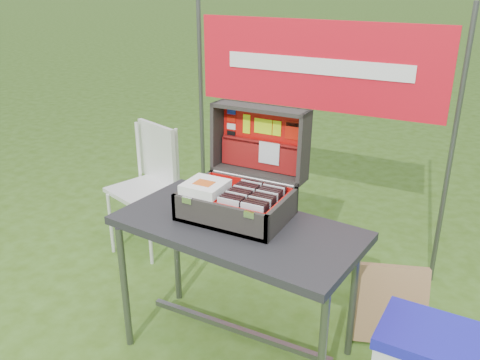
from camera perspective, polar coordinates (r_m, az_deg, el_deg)
The scene contains 93 objects.
ground at distance 2.87m, azimuth -0.75°, elevation -17.51°, with size 80.00×80.00×0.00m, color #355412.
table at distance 2.60m, azimuth -0.30°, elevation -12.20°, with size 1.17×0.59×0.73m, color #2C2C2F, non-canonical shape.
table_top at distance 2.42m, azimuth -0.32°, elevation -5.43°, with size 1.17×0.59×0.04m, color #2C2C2F.
table_leg_fl at distance 2.70m, azimuth -12.82°, elevation -11.80°, with size 0.04×0.04×0.69m, color #59595B.
table_leg_fr at distance 2.28m, azimuth 9.19°, elevation -18.91°, with size 0.04×0.04×0.69m, color #59595B.
table_leg_bl at distance 3.01m, azimuth -7.14°, elevation -7.55°, with size 0.04×0.04×0.69m, color #59595B.
table_leg_br at distance 2.64m, azimuth 12.59°, elevation -12.74°, with size 0.04×0.04×0.69m, color #59595B.
table_brace at distance 2.74m, azimuth -0.29°, elevation -16.44°, with size 1.02×0.03×0.03m, color #59595B.
suitcase at distance 2.43m, azimuth 0.20°, elevation 1.63°, with size 0.50×0.52×0.49m, color #3E3A36, non-canonical shape.
suitcase_base_bottom at distance 2.48m, azimuth -0.45°, elevation -3.90°, with size 0.50×0.36×0.02m, color #3E3A36.
suitcase_base_wall_front at distance 2.32m, azimuth -2.43°, elevation -4.27°, with size 0.50×0.02×0.13m, color #3E3A36.
suitcase_base_wall_back at distance 2.59m, azimuth 1.31°, elevation -1.29°, with size 0.50×0.02×0.13m, color #3E3A36.
suitcase_base_wall_left at distance 2.57m, azimuth -5.21°, elevation -1.63°, with size 0.02×0.36×0.13m, color #3E3A36.
suitcase_base_wall_right at distance 2.36m, azimuth 4.73°, elevation -3.84°, with size 0.02×0.36×0.13m, color #3E3A36.
suitcase_liner_floor at distance 2.47m, azimuth -0.45°, elevation -3.63°, with size 0.46×0.32×0.01m, color red.
suitcase_latch_left at distance 2.37m, azimuth -5.96°, elevation -2.29°, with size 0.05×0.01×0.03m, color silver.
suitcase_latch_right at distance 2.22m, azimuth 1.05°, elevation -3.92°, with size 0.05×0.01×0.03m, color silver.
suitcase_hinge at distance 2.57m, azimuth 1.42°, elevation 0.16°, with size 0.02×0.02×0.45m, color silver.
suitcase_lid_back at distance 2.63m, azimuth 2.73°, elevation 4.65°, with size 0.50×0.36×0.02m, color #3E3A36.
suitcase_lid_rim_far at distance 2.53m, azimuth 2.31°, elevation 8.04°, with size 0.50×0.02×0.13m, color #3E3A36.
suitcase_lid_rim_near at distance 2.63m, azimuth 2.08°, elevation 0.80°, with size 0.50×0.02×0.13m, color #3E3A36.
suitcase_lid_rim_left at distance 2.68m, azimuth -2.48°, elevation 5.09°, with size 0.02×0.36×0.13m, color #3E3A36.
suitcase_lid_rim_right at distance 2.49m, azimuth 7.22°, elevation 3.52°, with size 0.02×0.36×0.13m, color #3E3A36.
suitcase_lid_liner at distance 2.61m, azimuth 2.62°, elevation 4.58°, with size 0.46×0.32×0.01m, color red.
suitcase_liner_wall_front at distance 2.33m, azimuth -2.27°, elevation -3.93°, with size 0.46×0.01×0.11m, color red.
suitcase_liner_wall_back at distance 2.58m, azimuth 1.19°, elevation -1.19°, with size 0.46×0.01×0.11m, color red.
suitcase_liner_wall_left at distance 2.56m, azimuth -4.98°, elevation -1.48°, with size 0.01×0.32×0.11m, color red.
suitcase_liner_wall_right at distance 2.36m, azimuth 4.45°, elevation -3.57°, with size 0.01×0.32×0.11m, color red.
suitcase_lid_pocket at distance 2.62m, azimuth 2.38°, elevation 2.74°, with size 0.44×0.14×0.03m, color maroon.
suitcase_pocket_edge at distance 2.60m, azimuth 2.37°, elevation 4.22°, with size 0.43×0.02×0.02m, color maroon.
suitcase_pocket_cd at distance 2.58m, azimuth 3.31°, elevation 3.02°, with size 0.11×0.11×0.01m, color silver.
lid_sticker_cc_a at distance 2.66m, azimuth -0.97°, elevation 7.71°, with size 0.05×0.03×0.00m, color #1933B2.
lid_sticker_cc_b at distance 2.67m, azimuth -0.98°, elevation 6.87°, with size 0.05×0.03×0.00m, color red.
lid_sticker_cc_c at distance 2.68m, azimuth -0.99°, elevation 6.04°, with size 0.05×0.03×0.00m, color white.
lid_sticker_cc_d at distance 2.69m, azimuth -1.00°, elevation 5.21°, with size 0.05×0.03×0.00m, color black.
lid_card_neon_tall at distance 2.63m, azimuth 0.74°, elevation 6.31°, with size 0.04×0.10×0.00m, color #C0EC11.
lid_card_neon_main at distance 2.59m, azimuth 2.61°, elevation 6.04°, with size 0.10×0.08×0.00m, color #C0EC11.
lid_card_neon_small at distance 2.56m, azimuth 4.16°, elevation 5.80°, with size 0.04×0.08×0.00m, color #C0EC11.
lid_sticker_band at distance 2.53m, azimuth 6.03°, elevation 5.52°, with size 0.09×0.09×0.00m, color red.
lid_sticker_band_bar at distance 2.52m, azimuth 6.07°, elevation 6.18°, with size 0.08×0.02×0.00m, color black.
cd_left_0 at distance 2.32m, azimuth -1.33°, elevation -3.60°, with size 0.11×0.01×0.13m, color silver.
cd_left_1 at distance 2.34m, azimuth -1.10°, elevation -3.42°, with size 0.11×0.01×0.13m, color black.
cd_left_2 at distance 2.36m, azimuth -0.87°, elevation -3.23°, with size 0.11×0.01×0.13m, color black.
cd_left_3 at distance 2.37m, azimuth -0.64°, elevation -3.05°, with size 0.11×0.01×0.13m, color black.
cd_left_4 at distance 2.39m, azimuth -0.42°, elevation -2.87°, with size 0.11×0.01×0.13m, color silver.
cd_left_5 at distance 2.40m, azimuth -0.20°, elevation -2.69°, with size 0.11×0.01×0.13m, color black.
cd_left_6 at distance 2.42m, azimuth 0.02°, elevation -2.52°, with size 0.11×0.01×0.13m, color black.
cd_left_7 at distance 2.43m, azimuth 0.24°, elevation -2.34°, with size 0.11×0.01×0.13m, color black.
cd_left_8 at distance 2.45m, azimuth 0.45°, elevation -2.17°, with size 0.11×0.01×0.13m, color silver.
cd_left_9 at distance 2.47m, azimuth 0.66°, elevation -2.00°, with size 0.11×0.01×0.13m, color black.
cd_left_10 at distance 2.48m, azimuth 0.87°, elevation -1.84°, with size 0.11×0.01×0.13m, color black.
cd_left_11 at distance 2.50m, azimuth 1.07°, elevation -1.67°, with size 0.11×0.01×0.13m, color black.
cd_left_12 at distance 2.51m, azimuth 1.27°, elevation -1.51°, with size 0.11×0.01×0.13m, color silver.
cd_left_13 at distance 2.53m, azimuth 1.47°, elevation -1.35°, with size 0.11×0.01×0.13m, color black.
cd_right_0 at distance 2.27m, azimuth 1.35°, elevation -4.23°, with size 0.11×0.01×0.13m, color silver.
cd_right_1 at distance 2.29m, azimuth 1.57°, elevation -4.03°, with size 0.11×0.01×0.13m, color black.
cd_right_2 at distance 2.31m, azimuth 1.78°, elevation -3.84°, with size 0.11×0.01×0.13m, color black.
cd_right_3 at distance 2.32m, azimuth 2.00°, elevation -3.64°, with size 0.11×0.01×0.13m, color black.
cd_right_4 at distance 2.34m, azimuth 2.21°, elevation -3.46°, with size 0.11×0.01×0.13m, color silver.
cd_right_5 at distance 2.35m, azimuth 2.42°, elevation -3.27°, with size 0.11×0.01×0.13m, color black.
cd_right_6 at distance 2.37m, azimuth 2.62°, elevation -3.09°, with size 0.11×0.01×0.13m, color black.
cd_right_7 at distance 2.39m, azimuth 2.82°, elevation -2.90°, with size 0.11×0.01×0.13m, color black.
cd_right_8 at distance 2.40m, azimuth 3.02°, elevation -2.73°, with size 0.11×0.01×0.13m, color silver.
cd_right_9 at distance 2.42m, azimuth 3.22°, elevation -2.55°, with size 0.11×0.01×0.13m, color black.
cd_right_10 at distance 2.44m, azimuth 3.41°, elevation -2.38°, with size 0.11×0.01×0.13m, color black.
cd_right_11 at distance 2.45m, azimuth 3.60°, elevation -2.20°, with size 0.11×0.01×0.13m, color black.
cd_right_12 at distance 2.47m, azimuth 3.79°, elevation -2.03°, with size 0.11×0.01×0.13m, color silver.
cd_right_13 at distance 2.48m, azimuth 3.98°, elevation -1.87°, with size 0.11×0.01×0.13m, color black.
songbook_0 at distance 2.43m, azimuth -3.91°, elevation -1.20°, with size 0.19×0.19×0.01m, color white.
songbook_1 at distance 2.43m, azimuth -3.91°, elevation -1.09°, with size 0.19×0.19×0.01m, color white.
songbook_2 at distance 2.43m, azimuth -3.92°, elevation -0.98°, with size 0.19×0.19×0.01m, color white.
songbook_3 at distance 2.43m, azimuth -3.92°, elevation -0.87°, with size 0.19×0.19×0.01m, color white.
songbook_4 at distance 2.42m, azimuth -3.92°, elevation -0.76°, with size 0.19×0.19×0.01m, color white.
songbook_5 at distance 2.42m, azimuth -3.93°, elevation -0.66°, with size 0.19×0.19×0.01m, color white.
songbook_6 at distance 2.42m, azimuth -3.93°, elevation -0.55°, with size 0.19×0.19×0.01m, color white.
songbook_7 at distance 2.42m, azimuth -3.93°, elevation -0.44°, with size 0.19×0.19×0.01m, color white.
songbook_8 at distance 2.42m, azimuth -3.93°, elevation -0.33°, with size 0.19×0.19×0.01m, color white.
songbook_graphic at distance 2.41m, azimuth -4.06°, elevation -0.32°, with size 0.09×0.07×0.00m, color #D85919.
cooler_lid at distance 2.44m, azimuth 21.01°, elevation -16.20°, with size 0.46×0.35×0.05m, color #1C1CB5.
chair at distance 3.56m, azimuth -10.84°, elevation -1.28°, with size 0.39×0.43×0.87m, color silver, non-canonical shape.
chair_seat at distance 3.56m, azimuth -10.85°, elevation -1.13°, with size 0.39×0.39×0.03m, color silver.
chair_backrest at distance 3.62m, azimuth -9.28°, elevation 3.07°, with size 0.39×0.03×0.41m, color silver.
chair_leg_fl at distance 3.64m, azimuth -14.31°, elevation -4.77°, with size 0.02×0.02×0.44m, color silver.
chair_leg_fr at distance 3.44m, azimuth -10.08°, elevation -6.04°, with size 0.02×0.02×0.44m, color silver.
chair_leg_bl at distance 3.86m, azimuth -11.06°, elevation -2.81°, with size 0.02×0.02×0.44m, color silver.
chair_leg_br at distance 3.68m, azimuth -6.93°, elevation -3.88°, with size 0.02×0.02×0.44m, color silver.
chair_upright_left at distance 3.72m, azimuth -11.36°, elevation 3.30°, with size 0.02×0.02×0.41m, color silver.
chair_upright_right at distance 3.53m, azimuth -7.07°, elevation 2.52°, with size 0.02×0.02×0.41m, color silver.
cardboard_box at distance 2.87m, azimuth 16.31°, elevation -13.22°, with size 0.40×0.06×0.42m, color #91704A.
banner_post_left at distance 3.72m, azimuth -4.33°, elevation 6.86°, with size 0.03×0.03×1.70m, color #59595B.
banner_post_right at distance 3.20m, azimuth 22.60°, elevation 2.57°, with size 0.03×0.03×1.70m, color #59595B.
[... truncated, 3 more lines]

